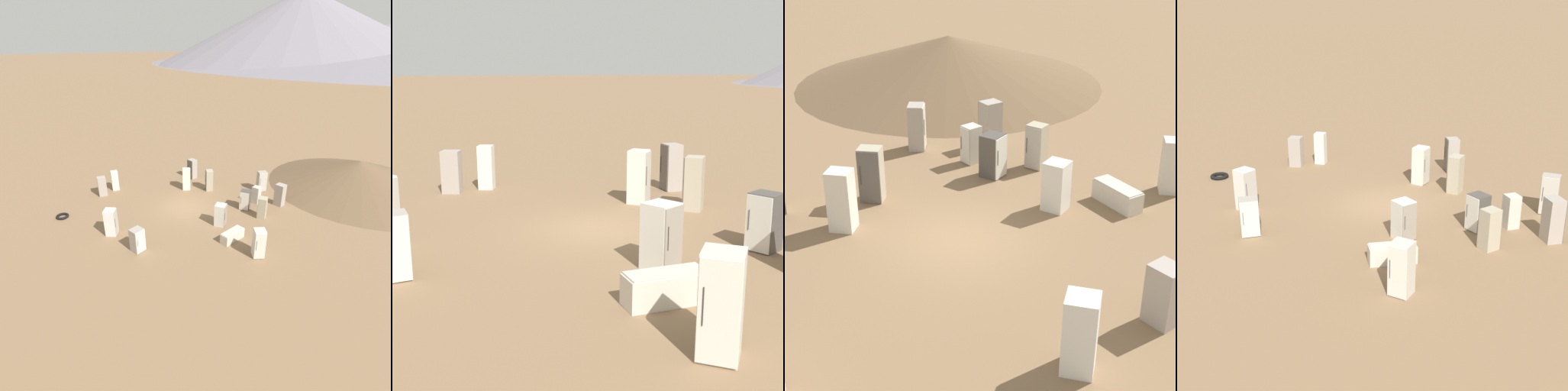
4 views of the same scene
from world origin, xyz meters
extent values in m
plane|color=#846647|center=(0.00, 0.00, 0.00)|extent=(1000.00, 1000.00, 0.00)
cube|color=beige|center=(1.26, 7.72, 0.95)|extent=(0.97, 0.97, 1.89)
cube|color=silver|center=(1.51, 7.98, 0.95)|extent=(0.52, 0.49, 1.82)
cylinder|color=#2D2D2D|center=(1.71, 7.84, 1.04)|extent=(0.02, 0.02, 0.66)
cube|color=silver|center=(6.06, 2.20, 0.79)|extent=(0.73, 0.08, 1.51)
cube|color=#B2A88E|center=(-3.93, -0.90, 0.93)|extent=(0.94, 0.95, 1.86)
cube|color=#56514C|center=(-3.69, -1.11, 0.93)|extent=(0.51, 0.56, 1.79)
cylinder|color=#2D2D2D|center=(-3.85, -1.33, 1.02)|extent=(0.02, 0.02, 0.65)
cube|color=beige|center=(0.99, 5.51, 0.33)|extent=(1.82, 0.74, 0.67)
cube|color=beige|center=(0.99, 5.51, 0.69)|extent=(1.74, 0.71, 0.04)
cube|color=silver|center=(0.05, 3.66, 0.82)|extent=(0.95, 0.95, 1.65)
cube|color=gray|center=(-0.10, 4.02, 0.82)|extent=(0.66, 0.31, 1.58)
cylinder|color=#2D2D2D|center=(0.12, 4.14, 0.91)|extent=(0.02, 0.02, 0.58)
cube|color=#A89E93|center=(3.34, -6.91, 0.83)|extent=(0.91, 0.90, 1.67)
cube|color=#BCB7AD|center=(3.19, -7.24, 0.83)|extent=(0.63, 0.30, 1.60)
cylinder|color=#2D2D2D|center=(2.96, -7.17, 0.92)|extent=(0.02, 0.02, 0.58)
cube|color=#A89E93|center=(-4.91, -4.00, 0.93)|extent=(0.71, 0.83, 1.87)
cube|color=#56514C|center=(-4.58, -4.04, 0.93)|extent=(0.12, 0.73, 1.79)
cylinder|color=#2D2D2D|center=(-4.58, -4.30, 1.03)|extent=(0.02, 0.02, 0.65)
cube|color=silver|center=(-2.63, -2.53, 0.97)|extent=(0.98, 0.98, 1.94)
cube|color=beige|center=(-2.87, -2.29, 0.97)|extent=(0.52, 0.53, 1.86)
cylinder|color=#2D2D2D|center=(-2.71, -2.09, 1.07)|extent=(0.02, 0.02, 0.68)
cube|color=#4C4742|center=(-3.23, 3.51, 0.79)|extent=(0.91, 0.95, 1.57)
cube|color=silver|center=(-2.89, 3.65, 0.79)|extent=(0.30, 0.68, 1.51)
cylinder|color=#2D2D2D|center=(-2.77, 3.41, 0.87)|extent=(0.02, 0.02, 0.55)
cube|color=silver|center=(1.92, -7.08, 0.89)|extent=(0.77, 0.77, 1.77)
cube|color=gray|center=(1.79, -7.36, 0.89)|extent=(0.52, 0.28, 1.70)
cylinder|color=#2D2D2D|center=(1.59, -7.30, 0.98)|extent=(0.02, 0.02, 0.62)
camera|label=1|loc=(15.09, 15.58, 11.84)|focal=28.00mm
camera|label=2|loc=(6.52, 14.56, 4.72)|focal=50.00mm
camera|label=3|loc=(14.17, -9.10, 9.76)|focal=60.00mm
camera|label=4|loc=(5.72, 22.89, 9.64)|focal=50.00mm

